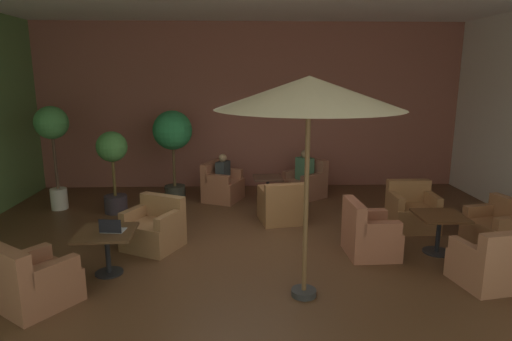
{
  "coord_description": "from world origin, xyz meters",
  "views": [
    {
      "loc": [
        -0.25,
        -6.5,
        2.74
      ],
      "look_at": [
        0.0,
        0.41,
        1.2
      ],
      "focal_mm": 30.21,
      "sensor_mm": 36.0,
      "label": 1
    }
  ],
  "objects_px": {
    "cafe_table_mid_center": "(268,184)",
    "armchair_mid_center_east": "(222,186)",
    "potted_tree_mid_right": "(173,136)",
    "armchair_front_right_north": "(369,235)",
    "armchair_front_right_south": "(496,228)",
    "iced_drink_cup": "(113,228)",
    "armchair_front_left_north": "(34,283)",
    "armchair_front_right_east": "(491,265)",
    "armchair_front_left_east": "(154,229)",
    "armchair_front_right_west": "(412,212)",
    "patron_blue_shirt": "(223,169)",
    "cafe_table_front_left": "(107,240)",
    "patron_by_window": "(305,167)",
    "patio_umbrella_tall_red": "(309,94)",
    "potted_tree_mid_left": "(113,161)",
    "armchair_mid_center_north": "(306,184)",
    "cafe_table_front_right": "(439,224)",
    "potted_tree_left_corner": "(52,134)",
    "open_laptop": "(112,228)",
    "armchair_mid_center_south": "(281,206)"
  },
  "relations": [
    {
      "from": "potted_tree_mid_right",
      "to": "potted_tree_mid_left",
      "type": "bearing_deg",
      "value": -138.52
    },
    {
      "from": "armchair_front_right_south",
      "to": "potted_tree_left_corner",
      "type": "xyz_separation_m",
      "value": [
        -7.95,
        2.27,
        1.28
      ]
    },
    {
      "from": "armchair_mid_center_east",
      "to": "armchair_front_right_north",
      "type": "bearing_deg",
      "value": -52.29
    },
    {
      "from": "armchair_front_right_east",
      "to": "open_laptop",
      "type": "xyz_separation_m",
      "value": [
        -5.06,
        0.53,
        0.38
      ]
    },
    {
      "from": "potted_tree_mid_right",
      "to": "patron_by_window",
      "type": "height_order",
      "value": "potted_tree_mid_right"
    },
    {
      "from": "cafe_table_front_right",
      "to": "armchair_mid_center_east",
      "type": "relative_size",
      "value": 0.71
    },
    {
      "from": "cafe_table_front_left",
      "to": "armchair_front_right_south",
      "type": "height_order",
      "value": "armchair_front_right_south"
    },
    {
      "from": "armchair_front_left_north",
      "to": "armchair_front_right_east",
      "type": "height_order",
      "value": "armchair_front_right_east"
    },
    {
      "from": "armchair_front_right_north",
      "to": "cafe_table_mid_center",
      "type": "distance_m",
      "value": 3.01
    },
    {
      "from": "armchair_front_left_north",
      "to": "open_laptop",
      "type": "distance_m",
      "value": 1.16
    },
    {
      "from": "cafe_table_mid_center",
      "to": "armchair_mid_center_north",
      "type": "relative_size",
      "value": 0.6
    },
    {
      "from": "patio_umbrella_tall_red",
      "to": "potted_tree_mid_left",
      "type": "distance_m",
      "value": 5.06
    },
    {
      "from": "potted_tree_left_corner",
      "to": "potted_tree_mid_left",
      "type": "bearing_deg",
      "value": -12.46
    },
    {
      "from": "armchair_front_right_south",
      "to": "potted_tree_left_corner",
      "type": "distance_m",
      "value": 8.37
    },
    {
      "from": "armchair_front_right_east",
      "to": "patron_blue_shirt",
      "type": "bearing_deg",
      "value": 131.59
    },
    {
      "from": "armchair_mid_center_north",
      "to": "armchair_front_left_north",
      "type": "bearing_deg",
      "value": -130.54
    },
    {
      "from": "cafe_table_front_left",
      "to": "armchair_front_right_south",
      "type": "xyz_separation_m",
      "value": [
        6.03,
        0.81,
        -0.2
      ]
    },
    {
      "from": "potted_tree_mid_right",
      "to": "armchair_front_right_north",
      "type": "bearing_deg",
      "value": -43.06
    },
    {
      "from": "potted_tree_left_corner",
      "to": "open_laptop",
      "type": "distance_m",
      "value": 3.8
    },
    {
      "from": "armchair_front_left_east",
      "to": "armchair_mid_center_north",
      "type": "relative_size",
      "value": 0.99
    },
    {
      "from": "armchair_front_right_east",
      "to": "armchair_front_right_west",
      "type": "xyz_separation_m",
      "value": [
        -0.18,
        2.21,
        0.02
      ]
    },
    {
      "from": "patron_by_window",
      "to": "iced_drink_cup",
      "type": "relative_size",
      "value": 6.26
    },
    {
      "from": "armchair_mid_center_east",
      "to": "iced_drink_cup",
      "type": "distance_m",
      "value": 3.87
    },
    {
      "from": "armchair_front_left_north",
      "to": "armchair_front_right_east",
      "type": "relative_size",
      "value": 1.21
    },
    {
      "from": "armchair_front_right_east",
      "to": "iced_drink_cup",
      "type": "distance_m",
      "value": 5.1
    },
    {
      "from": "armchair_front_right_east",
      "to": "armchair_mid_center_north",
      "type": "height_order",
      "value": "armchair_mid_center_north"
    },
    {
      "from": "armchair_mid_center_north",
      "to": "potted_tree_mid_right",
      "type": "bearing_deg",
      "value": -178.87
    },
    {
      "from": "armchair_front_right_south",
      "to": "patron_blue_shirt",
      "type": "xyz_separation_m",
      "value": [
        -4.56,
        2.78,
        0.42
      ]
    },
    {
      "from": "armchair_mid_center_north",
      "to": "armchair_front_right_south",
      "type": "bearing_deg",
      "value": -48.12
    },
    {
      "from": "armchair_front_left_east",
      "to": "armchair_front_right_west",
      "type": "distance_m",
      "value": 4.56
    },
    {
      "from": "armchair_front_right_west",
      "to": "patron_blue_shirt",
      "type": "relative_size",
      "value": 1.42
    },
    {
      "from": "armchair_front_right_east",
      "to": "potted_tree_mid_right",
      "type": "height_order",
      "value": "potted_tree_mid_right"
    },
    {
      "from": "armchair_mid_center_east",
      "to": "patron_blue_shirt",
      "type": "bearing_deg",
      "value": -23.53
    },
    {
      "from": "cafe_table_mid_center",
      "to": "potted_tree_mid_right",
      "type": "xyz_separation_m",
      "value": [
        -2.06,
        0.56,
        0.95
      ]
    },
    {
      "from": "patio_umbrella_tall_red",
      "to": "potted_tree_mid_left",
      "type": "height_order",
      "value": "patio_umbrella_tall_red"
    },
    {
      "from": "armchair_mid_center_east",
      "to": "armchair_mid_center_south",
      "type": "distance_m",
      "value": 1.93
    },
    {
      "from": "cafe_table_front_right",
      "to": "cafe_table_mid_center",
      "type": "xyz_separation_m",
      "value": [
        -2.51,
        2.62,
        0.01
      ]
    },
    {
      "from": "patron_blue_shirt",
      "to": "patron_by_window",
      "type": "height_order",
      "value": "patron_by_window"
    },
    {
      "from": "armchair_front_right_north",
      "to": "potted_tree_left_corner",
      "type": "distance_m",
      "value": 6.42
    },
    {
      "from": "cafe_table_front_right",
      "to": "armchair_front_right_north",
      "type": "bearing_deg",
      "value": -177.9
    },
    {
      "from": "armchair_front_right_south",
      "to": "iced_drink_cup",
      "type": "distance_m",
      "value": 6.0
    },
    {
      "from": "potted_tree_mid_right",
      "to": "patron_blue_shirt",
      "type": "xyz_separation_m",
      "value": [
        1.09,
        -0.14,
        -0.71
      ]
    },
    {
      "from": "cafe_table_mid_center",
      "to": "armchair_mid_center_east",
      "type": "relative_size",
      "value": 0.62
    },
    {
      "from": "patio_umbrella_tall_red",
      "to": "armchair_mid_center_east",
      "type": "bearing_deg",
      "value": 105.66
    },
    {
      "from": "armchair_mid_center_east",
      "to": "patron_blue_shirt",
      "type": "xyz_separation_m",
      "value": [
        0.03,
        -0.01,
        0.39
      ]
    },
    {
      "from": "armchair_front_left_north",
      "to": "armchair_mid_center_east",
      "type": "distance_m",
      "value": 4.92
    },
    {
      "from": "cafe_table_mid_center",
      "to": "armchair_front_left_north",
      "type": "bearing_deg",
      "value": -127.28
    },
    {
      "from": "armchair_front_left_east",
      "to": "cafe_table_mid_center",
      "type": "distance_m",
      "value": 2.99
    },
    {
      "from": "cafe_table_front_right",
      "to": "armchair_mid_center_north",
      "type": "height_order",
      "value": "armchair_mid_center_north"
    },
    {
      "from": "open_laptop",
      "to": "iced_drink_cup",
      "type": "bearing_deg",
      "value": 64.33
    }
  ]
}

